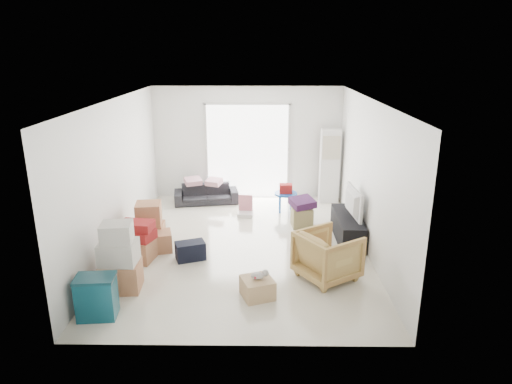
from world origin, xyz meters
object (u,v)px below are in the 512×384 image
object	(u,v)px
ac_tower	(329,166)
storage_bins	(97,297)
sofa	(206,191)
kids_table	(286,192)
wood_crate	(257,288)
television	(349,213)
ottoman	(302,217)
armchair	(328,253)
tv_console	(348,228)

from	to	relation	value
ac_tower	storage_bins	world-z (taller)	ac_tower
sofa	kids_table	bearing A→B (deg)	-26.94
sofa	wood_crate	distance (m)	4.50
television	ottoman	distance (m)	1.12
storage_bins	ottoman	size ratio (longest dim) A/B	1.48
sofa	armchair	xyz separation A→B (m)	(2.37, -3.72, 0.14)
ac_tower	television	xyz separation A→B (m)	(0.05, -2.32, -0.33)
tv_console	ac_tower	bearing A→B (deg)	91.24
ottoman	wood_crate	size ratio (longest dim) A/B	0.94
tv_console	sofa	world-z (taller)	sofa
ac_tower	wood_crate	world-z (taller)	ac_tower
wood_crate	kids_table	bearing A→B (deg)	80.89
wood_crate	tv_console	bearing A→B (deg)	51.47
television	ottoman	bearing A→B (deg)	45.31
armchair	wood_crate	distance (m)	1.29
ac_tower	tv_console	world-z (taller)	ac_tower
sofa	armchair	size ratio (longest dim) A/B	1.74
wood_crate	armchair	bearing A→B (deg)	28.34
ac_tower	tv_console	distance (m)	2.40
tv_console	storage_bins	bearing A→B (deg)	-145.20
sofa	ottoman	distance (m)	2.62
tv_console	television	xyz separation A→B (m)	(0.00, -0.00, 0.31)
tv_console	wood_crate	bearing A→B (deg)	-128.53
tv_console	ottoman	xyz separation A→B (m)	(-0.82, 0.68, -0.04)
tv_console	kids_table	bearing A→B (deg)	125.15
storage_bins	ottoman	xyz separation A→B (m)	(3.08, 3.39, -0.10)
ottoman	tv_console	bearing A→B (deg)	-39.65
sofa	wood_crate	xyz separation A→B (m)	(1.26, -4.32, -0.15)
kids_table	ottoman	bearing A→B (deg)	-71.97
armchair	wood_crate	xyz separation A→B (m)	(-1.11, -0.60, -0.29)
armchair	kids_table	xyz separation A→B (m)	(-0.51, 3.14, 0.03)
kids_table	armchair	bearing A→B (deg)	-80.73
storage_bins	wood_crate	bearing A→B (deg)	14.31
ac_tower	television	distance (m)	2.34
tv_console	ottoman	size ratio (longest dim) A/B	3.56
storage_bins	kids_table	xyz separation A→B (m)	(2.78, 4.29, 0.15)
sofa	ottoman	world-z (taller)	sofa
tv_console	armchair	size ratio (longest dim) A/B	1.69
tv_console	storage_bins	world-z (taller)	storage_bins
ac_tower	television	bearing A→B (deg)	-88.76
ac_tower	kids_table	bearing A→B (deg)	-145.44
ac_tower	kids_table	world-z (taller)	ac_tower
ac_tower	wood_crate	xyz separation A→B (m)	(-1.66, -4.47, -0.73)
television	kids_table	world-z (taller)	kids_table
sofa	ottoman	size ratio (longest dim) A/B	3.65
sofa	storage_bins	size ratio (longest dim) A/B	2.46
sofa	storage_bins	world-z (taller)	storage_bins
wood_crate	storage_bins	bearing A→B (deg)	-165.69
ottoman	sofa	bearing A→B (deg)	145.40
tv_console	sofa	bearing A→B (deg)	143.94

